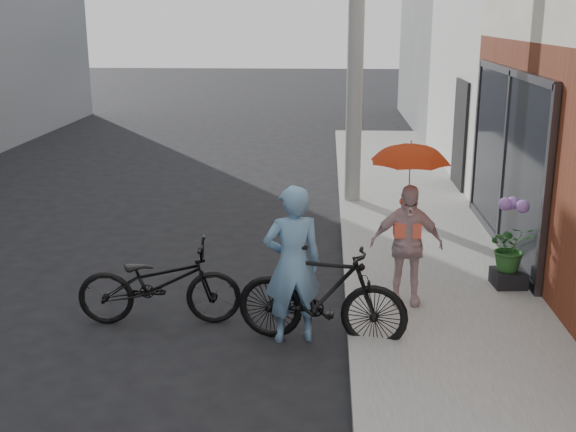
# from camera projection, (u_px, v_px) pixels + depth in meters

# --- Properties ---
(ground) EXTENTS (80.00, 80.00, 0.00)m
(ground) POSITION_uv_depth(u_px,v_px,m) (262.00, 355.00, 7.33)
(ground) COLOR black
(ground) RESTS_ON ground
(sidewalk) EXTENTS (2.20, 24.00, 0.12)m
(sidewalk) POSITION_uv_depth(u_px,v_px,m) (441.00, 283.00, 9.12)
(sidewalk) COLOR gray
(sidewalk) RESTS_ON ground
(curb) EXTENTS (0.12, 24.00, 0.12)m
(curb) POSITION_uv_depth(u_px,v_px,m) (349.00, 281.00, 9.18)
(curb) COLOR #9E9E99
(curb) RESTS_ON ground
(east_building_far) EXTENTS (8.00, 8.00, 7.00)m
(east_building_far) POSITION_uv_depth(u_px,v_px,m) (550.00, 8.00, 21.39)
(east_building_far) COLOR slate
(east_building_far) RESTS_ON ground
(utility_pole) EXTENTS (0.28, 0.28, 7.00)m
(utility_pole) POSITION_uv_depth(u_px,v_px,m) (357.00, 4.00, 12.09)
(utility_pole) COLOR #9E9E99
(utility_pole) RESTS_ON ground
(officer) EXTENTS (0.69, 0.53, 1.69)m
(officer) POSITION_uv_depth(u_px,v_px,m) (293.00, 264.00, 7.46)
(officer) COLOR #6791B7
(officer) RESTS_ON ground
(bike_left) EXTENTS (1.85, 0.77, 0.95)m
(bike_left) POSITION_uv_depth(u_px,v_px,m) (159.00, 283.00, 7.98)
(bike_left) COLOR black
(bike_left) RESTS_ON ground
(bike_right) EXTENTS (1.86, 0.83, 1.08)m
(bike_right) POSITION_uv_depth(u_px,v_px,m) (322.00, 295.00, 7.47)
(bike_right) COLOR black
(bike_right) RESTS_ON ground
(kimono_woman) EXTENTS (0.82, 0.35, 1.40)m
(kimono_woman) POSITION_uv_depth(u_px,v_px,m) (406.00, 245.00, 8.18)
(kimono_woman) COLOR beige
(kimono_woman) RESTS_ON sidewalk
(parasol) EXTENTS (0.85, 0.85, 0.75)m
(parasol) POSITION_uv_depth(u_px,v_px,m) (411.00, 151.00, 7.89)
(parasol) COLOR #D84519
(parasol) RESTS_ON kimono_woman
(planter) EXTENTS (0.41, 0.41, 0.20)m
(planter) POSITION_uv_depth(u_px,v_px,m) (508.00, 278.00, 8.85)
(planter) COLOR black
(planter) RESTS_ON sidewalk
(potted_plant) EXTENTS (0.53, 0.46, 0.59)m
(potted_plant) POSITION_uv_depth(u_px,v_px,m) (511.00, 248.00, 8.74)
(potted_plant) COLOR #275B24
(potted_plant) RESTS_ON planter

